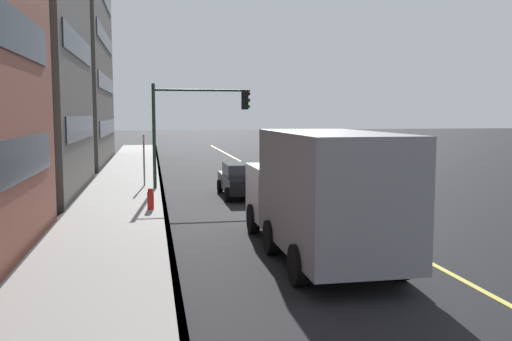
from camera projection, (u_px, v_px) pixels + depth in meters
name	position (u px, v px, depth m)	size (l,w,h in m)	color
ground	(309.00, 198.00, 23.95)	(200.00, 200.00, 0.00)	black
sidewalk_slab	(121.00, 202.00, 22.47)	(80.00, 3.58, 0.15)	gray
curb_edge	(164.00, 201.00, 22.79)	(80.00, 0.16, 0.15)	slate
lane_stripe_center	(309.00, 198.00, 23.95)	(80.00, 0.16, 0.01)	#D8CC4C
building_glass_right	(32.00, 37.00, 39.99)	(15.81, 10.28, 18.26)	#56514C
car_navy	(363.00, 180.00, 23.78)	(4.59, 1.89, 1.66)	navy
car_black	(243.00, 179.00, 24.36)	(4.13, 1.90, 1.48)	black
truck_gray	(321.00, 192.00, 13.89)	(7.73, 2.58, 3.22)	silver
traffic_light_mast	(195.00, 116.00, 26.07)	(0.28, 4.66, 5.04)	#1E3823
street_sign_post	(144.00, 157.00, 26.88)	(0.60, 0.08, 2.64)	slate
fire_hydrant	(151.00, 201.00, 20.26)	(0.24, 0.24, 0.94)	red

